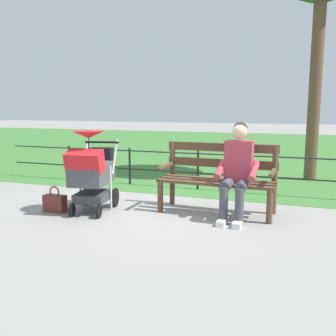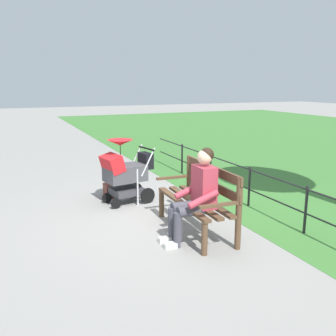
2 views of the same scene
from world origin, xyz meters
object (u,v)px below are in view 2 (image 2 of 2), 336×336
at_px(person_on_bench, 197,193).
at_px(stroller, 125,171).
at_px(park_bench, 201,196).
at_px(handbag, 109,190).

bearing_deg(person_on_bench, stroller, 11.36).
height_order(park_bench, person_on_bench, person_on_bench).
distance_m(person_on_bench, stroller, 2.00).
bearing_deg(park_bench, stroller, 20.37).
relative_size(person_on_bench, stroller, 1.11).
xyz_separation_m(park_bench, stroller, (1.66, 0.62, 0.07)).
height_order(park_bench, handbag, park_bench).
bearing_deg(stroller, handbag, 18.87).
bearing_deg(handbag, person_on_bench, -167.05).
height_order(stroller, handbag, stroller).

